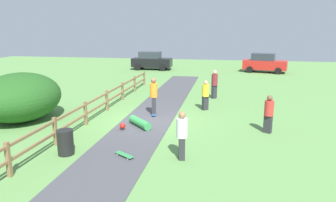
% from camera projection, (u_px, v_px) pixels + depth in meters
% --- Properties ---
extents(ground_plane, '(60.00, 60.00, 0.00)m').
position_uv_depth(ground_plane, '(148.00, 120.00, 14.80)').
color(ground_plane, '#60934C').
extents(asphalt_path, '(2.40, 28.00, 0.02)m').
position_uv_depth(asphalt_path, '(148.00, 120.00, 14.80)').
color(asphalt_path, '#47474C').
rests_on(asphalt_path, ground_plane).
extents(wooden_fence, '(0.12, 18.12, 1.10)m').
position_uv_depth(wooden_fence, '(97.00, 104.00, 15.12)').
color(wooden_fence, olive).
rests_on(wooden_fence, ground_plane).
extents(bush_large, '(3.50, 4.20, 2.29)m').
position_uv_depth(bush_large, '(21.00, 97.00, 14.52)').
color(bush_large, '#23561E').
rests_on(bush_large, ground_plane).
extents(trash_bin, '(0.56, 0.56, 0.90)m').
position_uv_depth(trash_bin, '(65.00, 142.00, 10.65)').
color(trash_bin, black).
rests_on(trash_bin, ground_plane).
extents(skater_riding, '(0.45, 0.82, 1.90)m').
position_uv_depth(skater_riding, '(154.00, 95.00, 15.34)').
color(skater_riding, '#265999').
rests_on(skater_riding, asphalt_path).
extents(skater_fallen, '(1.38, 1.37, 0.36)m').
position_uv_depth(skater_fallen, '(138.00, 123.00, 13.66)').
color(skater_fallen, green).
rests_on(skater_fallen, asphalt_path).
extents(skateboard_loose, '(0.78, 0.59, 0.08)m').
position_uv_depth(skateboard_loose, '(124.00, 155.00, 10.49)').
color(skateboard_loose, '#338C4C').
rests_on(skateboard_loose, asphalt_path).
extents(bystander_maroon, '(0.54, 0.54, 1.80)m').
position_uv_depth(bystander_maroon, '(214.00, 83.00, 19.14)').
color(bystander_maroon, '#2D2D33').
rests_on(bystander_maroon, ground_plane).
extents(bystander_yellow, '(0.54, 0.54, 1.62)m').
position_uv_depth(bystander_yellow, '(205.00, 94.00, 16.42)').
color(bystander_yellow, '#2D2D33').
rests_on(bystander_yellow, ground_plane).
extents(bystander_white, '(0.45, 0.45, 1.67)m').
position_uv_depth(bystander_white, '(182.00, 133.00, 10.15)').
color(bystander_white, '#2D2D33').
rests_on(bystander_white, ground_plane).
extents(bystander_red, '(0.51, 0.51, 1.63)m').
position_uv_depth(bystander_red, '(269.00, 113.00, 12.78)').
color(bystander_red, '#2D2D33').
rests_on(bystander_red, ground_plane).
extents(parked_car_red, '(4.47, 2.69, 1.92)m').
position_uv_depth(parked_car_red, '(265.00, 63.00, 30.62)').
color(parked_car_red, red).
rests_on(parked_car_red, ground_plane).
extents(parked_car_black, '(4.20, 2.00, 1.92)m').
position_uv_depth(parked_car_black, '(151.00, 61.00, 32.72)').
color(parked_car_black, black).
rests_on(parked_car_black, ground_plane).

